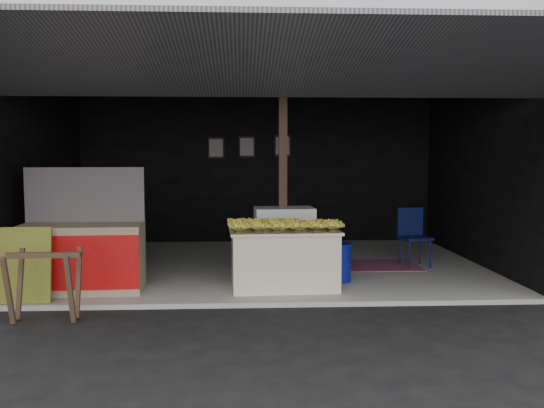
{
  "coord_description": "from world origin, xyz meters",
  "views": [
    {
      "loc": [
        -0.32,
        -7.01,
        1.85
      ],
      "look_at": [
        0.12,
        1.52,
        1.1
      ],
      "focal_mm": 40.0,
      "sensor_mm": 36.0,
      "label": 1
    }
  ],
  "objects": [
    {
      "name": "concrete_slab",
      "position": [
        0.0,
        2.5,
        0.03
      ],
      "size": [
        7.0,
        5.0,
        0.06
      ],
      "primitive_type": "cube",
      "color": "gray",
      "rests_on": "ground"
    },
    {
      "name": "banana_table",
      "position": [
        0.24,
        0.77,
        0.45
      ],
      "size": [
        1.44,
        0.93,
        0.77
      ],
      "rotation": [
        0.0,
        0.0,
        0.04
      ],
      "color": "beige",
      "rests_on": "concrete_slab"
    },
    {
      "name": "green_signboard",
      "position": [
        -2.86,
        0.16,
        0.51
      ],
      "size": [
        0.6,
        0.16,
        0.89
      ],
      "primitive_type": "cube",
      "rotation": [
        -0.14,
        0.0,
        0.0
      ],
      "color": "black",
      "rests_on": "concrete_slab"
    },
    {
      "name": "shophouse",
      "position": [
        0.0,
        2.82,
        2.1
      ],
      "size": [
        7.4,
        7.29,
        3.02
      ],
      "color": "black",
      "rests_on": "ground"
    },
    {
      "name": "sawhorse",
      "position": [
        -2.44,
        -0.48,
        0.48
      ],
      "size": [
        0.78,
        0.69,
        0.76
      ],
      "rotation": [
        0.0,
        0.0,
        0.04
      ],
      "color": "#4B3425",
      "rests_on": "ground"
    },
    {
      "name": "water_barrel",
      "position": [
        1.01,
        1.14,
        0.31
      ],
      "size": [
        0.34,
        0.34,
        0.5
      ],
      "primitive_type": "cylinder",
      "color": "navy",
      "rests_on": "concrete_slab"
    },
    {
      "name": "ground",
      "position": [
        0.0,
        0.0,
        0.0
      ],
      "size": [
        80.0,
        80.0,
        0.0
      ],
      "primitive_type": "plane",
      "color": "black",
      "rests_on": "ground"
    },
    {
      "name": "magenta_rug",
      "position": [
        1.69,
        2.25,
        0.07
      ],
      "size": [
        1.5,
        1.0,
        0.01
      ],
      "primitive_type": "cube",
      "rotation": [
        0.0,
        0.0,
        -0.0
      ],
      "color": "maroon",
      "rests_on": "concrete_slab"
    },
    {
      "name": "picture_frames",
      "position": [
        -0.17,
        4.89,
        1.93
      ],
      "size": [
        1.62,
        0.04,
        0.46
      ],
      "color": "black",
      "rests_on": "shophouse"
    },
    {
      "name": "plastic_chair",
      "position": [
        2.36,
        2.24,
        0.59
      ],
      "size": [
        0.49,
        0.49,
        0.9
      ],
      "rotation": [
        0.0,
        0.0,
        0.17
      ],
      "color": "#0A1039",
      "rests_on": "concrete_slab"
    },
    {
      "name": "neighbor_stall",
      "position": [
        -2.35,
        0.72,
        0.54
      ],
      "size": [
        1.55,
        0.74,
        1.58
      ],
      "rotation": [
        0.0,
        0.0,
        0.03
      ],
      "color": "#998466",
      "rests_on": "concrete_slab"
    },
    {
      "name": "banana_pile",
      "position": [
        0.24,
        0.77,
        0.91
      ],
      "size": [
        1.33,
        0.83,
        0.15
      ],
      "primitive_type": null,
      "rotation": [
        0.0,
        0.0,
        0.04
      ],
      "color": "gold",
      "rests_on": "banana_table"
    },
    {
      "name": "white_crate",
      "position": [
        0.32,
        1.83,
        0.54
      ],
      "size": [
        0.89,
        0.63,
        0.96
      ],
      "rotation": [
        0.0,
        0.0,
        0.05
      ],
      "color": "white",
      "rests_on": "concrete_slab"
    }
  ]
}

